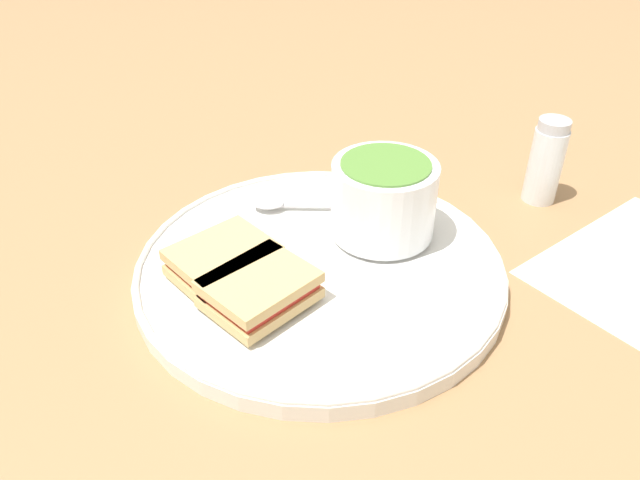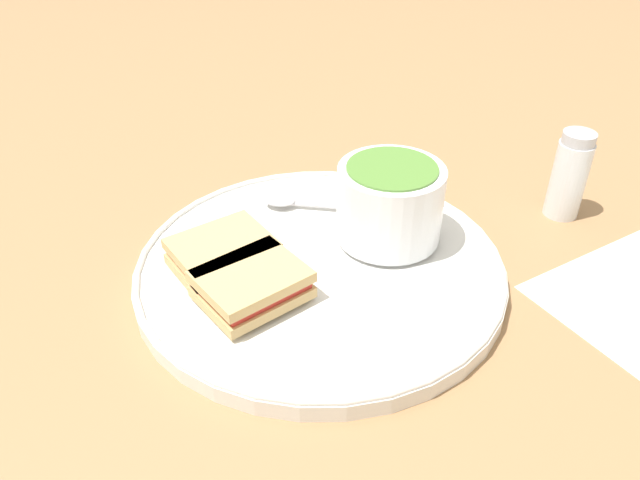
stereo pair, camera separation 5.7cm
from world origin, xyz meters
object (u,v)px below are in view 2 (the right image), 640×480
object	(u,v)px
sandwich_half_far	(252,284)
salt_shaker	(569,175)
sandwich_half_near	(223,251)
soup_bowl	(390,202)
spoon	(289,201)

from	to	relation	value
sandwich_half_far	salt_shaker	bearing A→B (deg)	-159.23
salt_shaker	sandwich_half_near	bearing A→B (deg)	12.00
soup_bowl	sandwich_half_near	distance (m)	0.16
sandwich_half_far	salt_shaker	world-z (taller)	salt_shaker
sandwich_half_near	spoon	bearing A→B (deg)	-124.64
sandwich_half_near	salt_shaker	xyz separation A→B (m)	(-0.37, -0.08, 0.01)
soup_bowl	sandwich_half_near	bearing A→B (deg)	9.92
sandwich_half_near	sandwich_half_far	bearing A→B (deg)	116.47
spoon	sandwich_half_near	world-z (taller)	sandwich_half_near
spoon	sandwich_half_far	size ratio (longest dim) A/B	1.08
spoon	salt_shaker	bearing A→B (deg)	-169.11
soup_bowl	sandwich_half_far	distance (m)	0.16
sandwich_half_far	sandwich_half_near	bearing A→B (deg)	-63.53
soup_bowl	salt_shaker	distance (m)	0.21
sandwich_half_far	spoon	bearing A→B (deg)	-105.74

